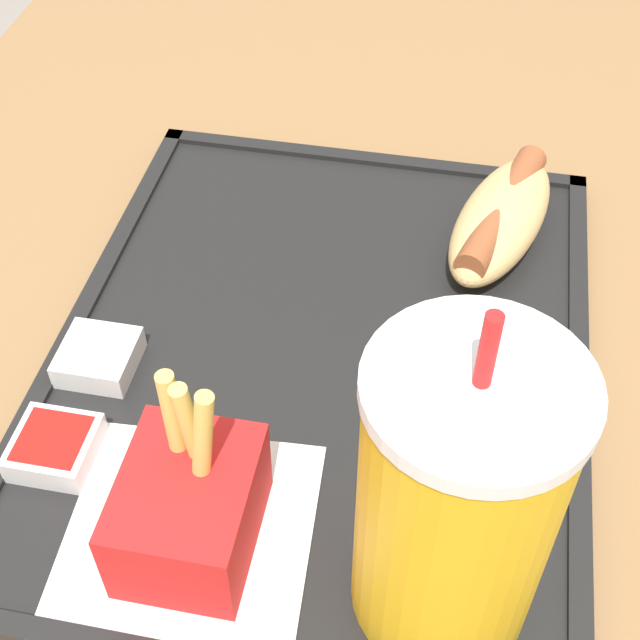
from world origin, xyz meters
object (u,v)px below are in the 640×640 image
soda_cup (456,502)px  sauce_cup_ketchup (55,447)px  fries_carton (190,507)px  hot_dog_far (501,218)px  sauce_cup_mayo (98,356)px

soda_cup → sauce_cup_ketchup: 0.23m
fries_carton → hot_dog_far: bearing=152.0°
hot_dog_far → sauce_cup_mayo: hot_dog_far is taller
sauce_cup_ketchup → soda_cup: bearing=79.5°
hot_dog_far → sauce_cup_ketchup: size_ratio=3.42×
hot_dog_far → sauce_cup_mayo: 0.28m
fries_carton → sauce_cup_ketchup: size_ratio=2.53×
hot_dog_far → sauce_cup_ketchup: hot_dog_far is taller
sauce_cup_mayo → hot_dog_far: bearing=125.1°
soda_cup → sauce_cup_ketchup: soda_cup is taller
soda_cup → sauce_cup_mayo: 0.25m
sauce_cup_mayo → sauce_cup_ketchup: size_ratio=1.00×
hot_dog_far → fries_carton: bearing=-28.0°
sauce_cup_ketchup → hot_dog_far: bearing=134.8°
soda_cup → hot_dog_far: size_ratio=1.32×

